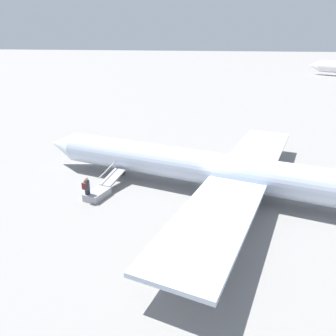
% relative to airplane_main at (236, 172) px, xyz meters
% --- Properties ---
extents(ground_plane, '(600.00, 600.00, 0.00)m').
position_rel_airplane_main_xyz_m(ground_plane, '(0.87, -0.17, -1.80)').
color(ground_plane, gray).
extents(airplane_main, '(30.52, 23.70, 6.04)m').
position_rel_airplane_main_xyz_m(airplane_main, '(0.00, 0.00, 0.00)').
color(airplane_main, silver).
rests_on(airplane_main, ground).
extents(boarding_stairs, '(1.77, 4.13, 1.57)m').
position_rel_airplane_main_xyz_m(boarding_stairs, '(8.99, 1.97, -1.44)').
color(boarding_stairs, '#99999E').
rests_on(boarding_stairs, ground).
extents(passenger, '(0.39, 0.56, 1.74)m').
position_rel_airplane_main_xyz_m(passenger, '(9.44, 3.01, -0.80)').
color(passenger, '#23232D').
rests_on(passenger, ground).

